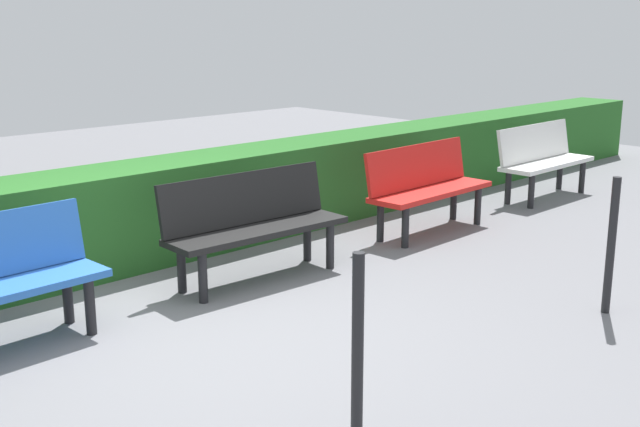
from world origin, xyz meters
name	(u,v)px	position (x,y,z in m)	size (l,w,h in m)	color
ground_plane	(200,334)	(0.00, 0.00, 0.00)	(20.00, 20.00, 0.00)	slate
bench_white	(542,157)	(-5.40, -0.65, 0.48)	(1.47, 0.47, 0.86)	white
bench_red	(426,184)	(-3.19, -0.63, 0.48)	(1.52, 0.50, 0.86)	red
bench_black	(253,221)	(-1.03, -0.68, 0.48)	(1.60, 0.54, 0.86)	black
hedge_row	(173,207)	(-0.97, -1.73, 0.42)	(16.00, 0.69, 0.85)	#266023
railing_post_mid	(611,246)	(-2.36, 1.70, 0.50)	(0.06, 0.06, 1.00)	black
railing_post_far	(358,351)	(0.27, 1.70, 0.50)	(0.06, 0.06, 1.00)	black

